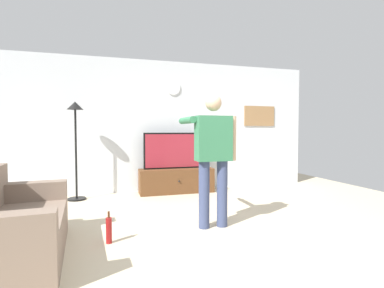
{
  "coord_description": "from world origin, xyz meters",
  "views": [
    {
      "loc": [
        -1.21,
        -3.08,
        1.26
      ],
      "look_at": [
        0.03,
        1.2,
        1.05
      ],
      "focal_mm": 27.12,
      "sensor_mm": 36.0,
      "label": 1
    }
  ],
  "objects_px": {
    "television": "(176,151)",
    "wall_clock": "(173,88)",
    "person_standing_nearer_lamp": "(213,152)",
    "tv_stand": "(177,181)",
    "framed_picture": "(259,116)",
    "side_couch": "(9,228)",
    "beverage_bottle": "(109,230)",
    "floor_lamp": "(76,130)"
  },
  "relations": [
    {
      "from": "floor_lamp",
      "to": "person_standing_nearer_lamp",
      "type": "bearing_deg",
      "value": -48.31
    },
    {
      "from": "television",
      "to": "beverage_bottle",
      "type": "distance_m",
      "value": 2.85
    },
    {
      "from": "television",
      "to": "beverage_bottle",
      "type": "relative_size",
      "value": 3.65
    },
    {
      "from": "television",
      "to": "floor_lamp",
      "type": "xyz_separation_m",
      "value": [
        -1.88,
        -0.13,
        0.42
      ]
    },
    {
      "from": "floor_lamp",
      "to": "side_couch",
      "type": "xyz_separation_m",
      "value": [
        -0.37,
        -2.48,
        -0.95
      ]
    },
    {
      "from": "television",
      "to": "wall_clock",
      "type": "xyz_separation_m",
      "value": [
        -0.0,
        0.24,
        1.3
      ]
    },
    {
      "from": "beverage_bottle",
      "to": "television",
      "type": "bearing_deg",
      "value": 61.18
    },
    {
      "from": "wall_clock",
      "to": "beverage_bottle",
      "type": "bearing_deg",
      "value": -116.56
    },
    {
      "from": "framed_picture",
      "to": "floor_lamp",
      "type": "height_order",
      "value": "framed_picture"
    },
    {
      "from": "tv_stand",
      "to": "wall_clock",
      "type": "bearing_deg",
      "value": 90.0
    },
    {
      "from": "television",
      "to": "side_couch",
      "type": "distance_m",
      "value": 3.49
    },
    {
      "from": "side_couch",
      "to": "tv_stand",
      "type": "bearing_deg",
      "value": 48.64
    },
    {
      "from": "beverage_bottle",
      "to": "tv_stand",
      "type": "bearing_deg",
      "value": 60.71
    },
    {
      "from": "television",
      "to": "framed_picture",
      "type": "relative_size",
      "value": 1.73
    },
    {
      "from": "television",
      "to": "person_standing_nearer_lamp",
      "type": "xyz_separation_m",
      "value": [
        -0.02,
        -2.22,
        0.13
      ]
    },
    {
      "from": "television",
      "to": "framed_picture",
      "type": "height_order",
      "value": "framed_picture"
    },
    {
      "from": "television",
      "to": "side_couch",
      "type": "bearing_deg",
      "value": -130.85
    },
    {
      "from": "side_couch",
      "to": "person_standing_nearer_lamp",
      "type": "bearing_deg",
      "value": 9.92
    },
    {
      "from": "tv_stand",
      "to": "framed_picture",
      "type": "xyz_separation_m",
      "value": [
        2.02,
        0.3,
        1.35
      ]
    },
    {
      "from": "framed_picture",
      "to": "floor_lamp",
      "type": "relative_size",
      "value": 0.43
    },
    {
      "from": "television",
      "to": "wall_clock",
      "type": "bearing_deg",
      "value": 90.0
    },
    {
      "from": "beverage_bottle",
      "to": "floor_lamp",
      "type": "bearing_deg",
      "value": 103.61
    },
    {
      "from": "television",
      "to": "side_couch",
      "type": "relative_size",
      "value": 0.77
    },
    {
      "from": "floor_lamp",
      "to": "side_couch",
      "type": "height_order",
      "value": "floor_lamp"
    },
    {
      "from": "television",
      "to": "floor_lamp",
      "type": "relative_size",
      "value": 0.74
    },
    {
      "from": "framed_picture",
      "to": "side_couch",
      "type": "relative_size",
      "value": 0.45
    },
    {
      "from": "wall_clock",
      "to": "framed_picture",
      "type": "xyz_separation_m",
      "value": [
        2.02,
        0.0,
        -0.56
      ]
    },
    {
      "from": "floor_lamp",
      "to": "beverage_bottle",
      "type": "height_order",
      "value": "floor_lamp"
    },
    {
      "from": "television",
      "to": "person_standing_nearer_lamp",
      "type": "distance_m",
      "value": 2.22
    },
    {
      "from": "television",
      "to": "beverage_bottle",
      "type": "height_order",
      "value": "television"
    },
    {
      "from": "beverage_bottle",
      "to": "framed_picture",
      "type": "bearing_deg",
      "value": 38.49
    },
    {
      "from": "tv_stand",
      "to": "side_couch",
      "type": "xyz_separation_m",
      "value": [
        -2.26,
        -2.56,
        0.08
      ]
    },
    {
      "from": "wall_clock",
      "to": "side_couch",
      "type": "xyz_separation_m",
      "value": [
        -2.26,
        -2.85,
        -1.83
      ]
    },
    {
      "from": "floor_lamp",
      "to": "beverage_bottle",
      "type": "bearing_deg",
      "value": -76.39
    },
    {
      "from": "television",
      "to": "person_standing_nearer_lamp",
      "type": "bearing_deg",
      "value": -90.63
    },
    {
      "from": "wall_clock",
      "to": "person_standing_nearer_lamp",
      "type": "height_order",
      "value": "wall_clock"
    },
    {
      "from": "wall_clock",
      "to": "floor_lamp",
      "type": "height_order",
      "value": "wall_clock"
    },
    {
      "from": "framed_picture",
      "to": "beverage_bottle",
      "type": "distance_m",
      "value": 4.52
    },
    {
      "from": "tv_stand",
      "to": "floor_lamp",
      "type": "relative_size",
      "value": 0.84
    },
    {
      "from": "wall_clock",
      "to": "person_standing_nearer_lamp",
      "type": "xyz_separation_m",
      "value": [
        -0.02,
        -2.46,
        -1.17
      ]
    },
    {
      "from": "wall_clock",
      "to": "side_couch",
      "type": "distance_m",
      "value": 4.07
    },
    {
      "from": "framed_picture",
      "to": "side_couch",
      "type": "distance_m",
      "value": 5.3
    }
  ]
}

